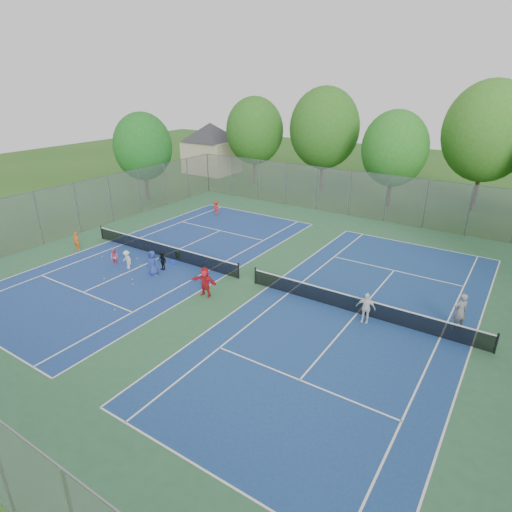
{
  "coord_description": "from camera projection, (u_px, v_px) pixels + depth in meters",
  "views": [
    {
      "loc": [
        13.25,
        -19.14,
        11.39
      ],
      "look_at": [
        0.0,
        1.0,
        1.3
      ],
      "focal_mm": 30.0,
      "sensor_mm": 36.0,
      "label": 1
    }
  ],
  "objects": [
    {
      "name": "ground",
      "position": [
        247.0,
        281.0,
        25.87
      ],
      "size": [
        120.0,
        120.0,
        0.0
      ],
      "primitive_type": "plane",
      "color": "#28531A",
      "rests_on": "ground"
    },
    {
      "name": "court_pad",
      "position": [
        247.0,
        281.0,
        25.86
      ],
      "size": [
        32.0,
        32.0,
        0.01
      ],
      "primitive_type": "cube",
      "color": "#2C5E3A",
      "rests_on": "ground"
    },
    {
      "name": "court_left",
      "position": [
        163.0,
        256.0,
        29.41
      ],
      "size": [
        10.97,
        23.77,
        0.01
      ],
      "primitive_type": "cube",
      "color": "navy",
      "rests_on": "court_pad"
    },
    {
      "name": "court_right",
      "position": [
        357.0,
        313.0,
        22.31
      ],
      "size": [
        10.97,
        23.77,
        0.01
      ],
      "primitive_type": "cube",
      "color": "navy",
      "rests_on": "court_pad"
    },
    {
      "name": "net_left",
      "position": [
        163.0,
        250.0,
        29.24
      ],
      "size": [
        12.87,
        0.1,
        0.91
      ],
      "primitive_type": "cube",
      "color": "black",
      "rests_on": "ground"
    },
    {
      "name": "net_right",
      "position": [
        358.0,
        306.0,
        22.14
      ],
      "size": [
        12.87,
        0.1,
        0.91
      ],
      "primitive_type": "cube",
      "color": "black",
      "rests_on": "ground"
    },
    {
      "name": "fence_north",
      "position": [
        350.0,
        194.0,
        37.43
      ],
      "size": [
        32.0,
        0.1,
        4.0
      ],
      "primitive_type": "cube",
      "color": "gray",
      "rests_on": "ground"
    },
    {
      "name": "fence_west",
      "position": [
        77.0,
        208.0,
        33.21
      ],
      "size": [
        0.1,
        32.0,
        4.0
      ],
      "primitive_type": "cube",
      "rotation": [
        0.0,
        0.0,
        1.57
      ],
      "color": "gray",
      "rests_on": "ground"
    },
    {
      "name": "house",
      "position": [
        211.0,
        139.0,
        53.89
      ],
      "size": [
        11.03,
        11.03,
        7.3
      ],
      "color": "#B7A88C",
      "rests_on": "ground"
    },
    {
      "name": "tree_nw",
      "position": [
        255.0,
        131.0,
        47.65
      ],
      "size": [
        6.4,
        6.4,
        9.58
      ],
      "color": "#443326",
      "rests_on": "ground"
    },
    {
      "name": "tree_nl",
      "position": [
        324.0,
        128.0,
        44.11
      ],
      "size": [
        7.2,
        7.2,
        10.69
      ],
      "color": "#443326",
      "rests_on": "ground"
    },
    {
      "name": "tree_nc",
      "position": [
        395.0,
        149.0,
        38.96
      ],
      "size": [
        6.0,
        6.0,
        8.85
      ],
      "color": "#443326",
      "rests_on": "ground"
    },
    {
      "name": "tree_nr",
      "position": [
        488.0,
        132.0,
        37.08
      ],
      "size": [
        7.6,
        7.6,
        11.42
      ],
      "color": "#443326",
      "rests_on": "ground"
    },
    {
      "name": "tree_side_w",
      "position": [
        143.0,
        147.0,
        41.18
      ],
      "size": [
        5.6,
        5.6,
        8.47
      ],
      "color": "#443326",
      "rests_on": "ground"
    },
    {
      "name": "ball_crate",
      "position": [
        173.0,
        262.0,
        28.2
      ],
      "size": [
        0.31,
        0.31,
        0.26
      ],
      "primitive_type": "cube",
      "rotation": [
        0.0,
        0.0,
        0.02
      ],
      "color": "#193AC0",
      "rests_on": "ground"
    },
    {
      "name": "ball_hopper",
      "position": [
        178.0,
        255.0,
        29.08
      ],
      "size": [
        0.25,
        0.25,
        0.48
      ],
      "primitive_type": "cube",
      "rotation": [
        0.0,
        0.0,
        0.04
      ],
      "color": "#23812F",
      "rests_on": "ground"
    },
    {
      "name": "student_a",
      "position": [
        77.0,
        241.0,
        30.28
      ],
      "size": [
        0.53,
        0.39,
        1.33
      ],
      "primitive_type": "imported",
      "rotation": [
        0.0,
        0.0,
        0.15
      ],
      "color": "#D25313",
      "rests_on": "ground"
    },
    {
      "name": "student_b",
      "position": [
        114.0,
        257.0,
        27.8
      ],
      "size": [
        0.67,
        0.58,
        1.17
      ],
      "primitive_type": "imported",
      "rotation": [
        0.0,
        0.0,
        0.27
      ],
      "color": "#CB4F77",
      "rests_on": "ground"
    },
    {
      "name": "student_c",
      "position": [
        127.0,
        260.0,
        27.36
      ],
      "size": [
        0.85,
        0.56,
        1.23
      ],
      "primitive_type": "imported",
      "rotation": [
        0.0,
        0.0,
        -0.13
      ],
      "color": "beige",
      "rests_on": "ground"
    },
    {
      "name": "student_d",
      "position": [
        162.0,
        261.0,
        27.2
      ],
      "size": [
        0.7,
        0.33,
        1.17
      ],
      "primitive_type": "imported",
      "rotation": [
        0.0,
        0.0,
        -0.06
      ],
      "color": "black",
      "rests_on": "ground"
    },
    {
      "name": "student_e",
      "position": [
        153.0,
        263.0,
        26.42
      ],
      "size": [
        0.84,
        0.61,
        1.59
      ],
      "primitive_type": "imported",
      "rotation": [
        0.0,
        0.0,
        0.14
      ],
      "color": "navy",
      "rests_on": "ground"
    },
    {
      "name": "student_f",
      "position": [
        205.0,
        282.0,
        23.8
      ],
      "size": [
        1.67,
        0.71,
        1.75
      ],
      "primitive_type": "imported",
      "rotation": [
        0.0,
        0.0,
        0.12
      ],
      "color": "red",
      "rests_on": "ground"
    },
    {
      "name": "child_far_baseline",
      "position": [
        216.0,
        208.0,
        38.1
      ],
      "size": [
        0.86,
        0.53,
        1.29
      ],
      "primitive_type": "imported",
      "rotation": [
        0.0,
        0.0,
        3.2
      ],
      "color": "#B42019",
      "rests_on": "ground"
    },
    {
      "name": "instructor",
      "position": [
        460.0,
        312.0,
        20.58
      ],
      "size": [
        0.83,
        0.82,
        1.94
      ],
      "primitive_type": "imported",
      "rotation": [
        0.0,
        0.0,
        3.9
      ],
      "color": "gray",
      "rests_on": "ground"
    },
    {
      "name": "teen_court_b",
      "position": [
        366.0,
        308.0,
        21.27
      ],
      "size": [
        0.99,
        0.54,
        1.61
      ],
      "primitive_type": "imported",
      "rotation": [
        0.0,
        0.0,
        0.16
      ],
      "color": "white",
      "rests_on": "ground"
    },
    {
      "name": "tennis_ball_0",
      "position": [
        104.0,
        279.0,
        26.1
      ],
      "size": [
        0.07,
        0.07,
        0.07
      ],
      "primitive_type": "sphere",
      "color": "#D2E535",
      "rests_on": "ground"
    },
    {
      "name": "tennis_ball_1",
      "position": [
        96.0,
        298.0,
        23.8
      ],
      "size": [
        0.07,
        0.07,
        0.07
      ],
      "primitive_type": "sphere",
      "color": "yellow",
      "rests_on": "ground"
    },
    {
      "name": "tennis_ball_2",
      "position": [
        102.0,
        257.0,
        29.3
      ],
      "size": [
        0.07,
        0.07,
        0.07
      ],
      "primitive_type": "sphere",
      "color": "gold",
      "rests_on": "ground"
    },
    {
      "name": "tennis_ball_3",
      "position": [
        137.0,
        259.0,
        28.96
      ],
      "size": [
        0.07,
        0.07,
        0.07
      ],
      "primitive_type": "sphere",
      "color": "#B0C52E",
      "rests_on": "ground"
    },
    {
      "name": "tennis_ball_4",
      "position": [
        120.0,
        275.0,
        26.58
      ],
      "size": [
        0.07,
        0.07,
        0.07
      ],
      "primitive_type": "sphere",
      "color": "yellow",
      "rests_on": "ground"
    },
    {
      "name": "tennis_ball_5",
      "position": [
        98.0,
        286.0,
        25.14
      ],
      "size": [
        0.07,
        0.07,
        0.07
      ],
      "primitive_type": "sphere",
      "color": "#DDF238",
      "rests_on": "ground"
    },
    {
      "name": "tennis_ball_6",
      "position": [
        132.0,
        280.0,
        25.98
      ],
      "size": [
        0.07,
        0.07,
        0.07
      ],
      "primitive_type": "sphere",
      "color": "#BFD832",
      "rests_on": "ground"
    },
    {
      "name": "tennis_ball_7",
      "position": [
        141.0,
        265.0,
        28.02
      ],
      "size": [
        0.07,
        0.07,
        0.07
      ],
      "primitive_type": "sphere",
      "color": "#ADCB2F",
      "rests_on": "ground"
    },
    {
      "name": "tennis_ball_8",
      "position": [
        115.0,
        310.0,
        22.58
      ],
      "size": [
        0.07,
        0.07,
        0.07
      ],
      "primitive_type": "sphere",
      "color": "#D8F438",
      "rests_on": "ground"
    },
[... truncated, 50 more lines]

